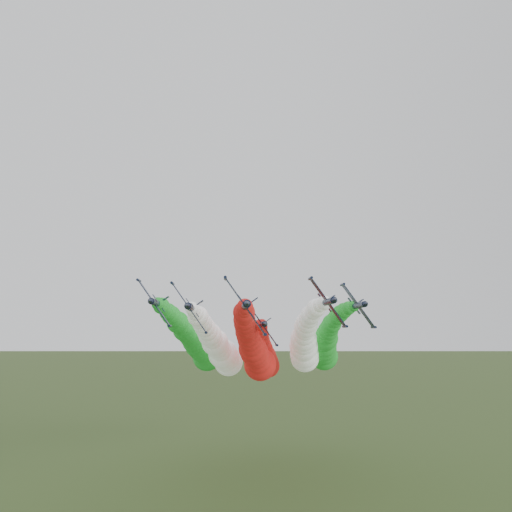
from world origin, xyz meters
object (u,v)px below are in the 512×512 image
object	(u,v)px
jet_lead	(255,351)
jet_outer_left	(196,344)
jet_inner_left	(220,349)
jet_inner_right	(305,344)
jet_trail	(264,354)
jet_outer_right	(326,344)

from	to	relation	value
jet_lead	jet_outer_left	distance (m)	24.24
jet_inner_left	jet_lead	bearing A→B (deg)	-52.20
jet_inner_left	jet_inner_right	bearing A→B (deg)	-0.41
jet_trail	jet_outer_right	bearing A→B (deg)	-15.23
jet_outer_right	jet_trail	distance (m)	19.55
jet_outer_left	jet_inner_left	bearing A→B (deg)	-41.49
jet_outer_left	jet_trail	world-z (taller)	jet_outer_left
jet_outer_right	jet_trail	bearing A→B (deg)	164.77
jet_inner_left	jet_trail	size ratio (longest dim) A/B	1.01
jet_inner_right	jet_outer_left	world-z (taller)	jet_outer_left
jet_lead	jet_inner_left	distance (m)	14.89
jet_lead	jet_inner_left	xyz separation A→B (m)	(-9.13, 11.76, 0.15)
jet_inner_right	jet_outer_left	bearing A→B (deg)	168.29
jet_trail	jet_outer_left	bearing A→B (deg)	-153.74
jet_lead	jet_outer_right	distance (m)	32.54
jet_inner_left	jet_inner_right	size ratio (longest dim) A/B	1.00
jet_outer_left	jet_outer_right	size ratio (longest dim) A/B	1.00
jet_inner_right	jet_outer_right	xyz separation A→B (m)	(8.23, 11.45, -0.29)
jet_outer_left	jet_trail	bearing A→B (deg)	26.26
jet_inner_left	jet_inner_right	distance (m)	23.88
jet_lead	jet_outer_right	world-z (taller)	jet_outer_right
jet_inner_left	jet_outer_right	size ratio (longest dim) A/B	1.00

